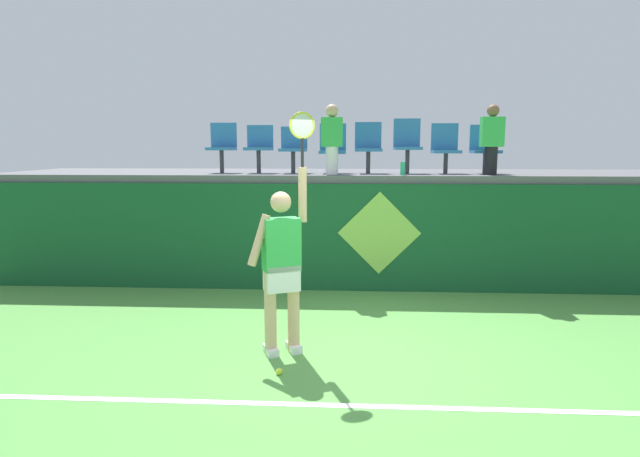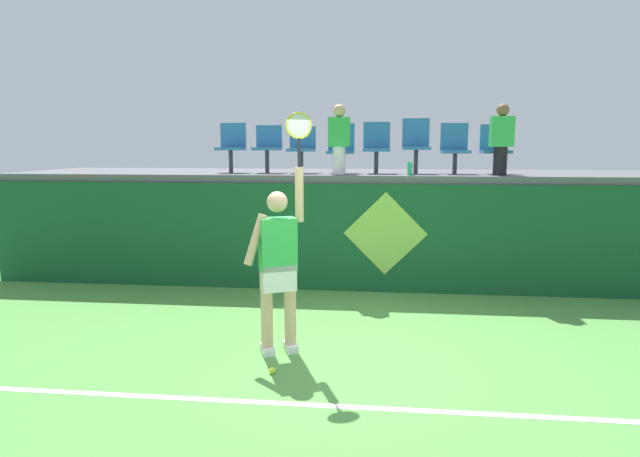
{
  "view_description": "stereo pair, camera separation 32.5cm",
  "coord_description": "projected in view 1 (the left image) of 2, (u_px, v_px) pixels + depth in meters",
  "views": [
    {
      "loc": [
        -0.02,
        -5.25,
        2.22
      ],
      "look_at": [
        -0.37,
        0.99,
        1.25
      ],
      "focal_mm": 29.59,
      "sensor_mm": 36.0,
      "label": 1
    },
    {
      "loc": [
        0.31,
        -5.22,
        2.22
      ],
      "look_at": [
        -0.37,
        0.99,
        1.25
      ],
      "focal_mm": 29.59,
      "sensor_mm": 36.0,
      "label": 2
    }
  ],
  "objects": [
    {
      "name": "ground_plane",
      "position": [
        350.0,
        361.0,
        5.52
      ],
      "size": [
        40.0,
        40.0,
        0.0
      ],
      "primitive_type": "plane",
      "color": "#519342"
    },
    {
      "name": "court_back_wall",
      "position": [
        350.0,
        237.0,
        8.18
      ],
      "size": [
        11.86,
        0.2,
        1.67
      ],
      "primitive_type": "cube",
      "color": "#144C28",
      "rests_on": "ground_plane"
    },
    {
      "name": "spectator_platform",
      "position": [
        351.0,
        175.0,
        9.26
      ],
      "size": [
        11.86,
        2.56,
        0.12
      ],
      "primitive_type": "cube",
      "color": "#56565B",
      "rests_on": "court_back_wall"
    },
    {
      "name": "court_baseline_stripe",
      "position": [
        350.0,
        406.0,
        4.56
      ],
      "size": [
        10.68,
        0.08,
        0.01
      ],
      "primitive_type": "cube",
      "color": "white",
      "rests_on": "ground_plane"
    },
    {
      "name": "tennis_player",
      "position": [
        282.0,
        263.0,
        5.6
      ],
      "size": [
        0.71,
        0.39,
        2.58
      ],
      "color": "white",
      "rests_on": "ground_plane"
    },
    {
      "name": "tennis_ball",
      "position": [
        279.0,
        371.0,
        5.18
      ],
      "size": [
        0.07,
        0.07,
        0.07
      ],
      "primitive_type": "sphere",
      "color": "#D1E533",
      "rests_on": "ground_plane"
    },
    {
      "name": "water_bottle",
      "position": [
        403.0,
        169.0,
        8.14
      ],
      "size": [
        0.07,
        0.07,
        0.2
      ],
      "primitive_type": "cylinder",
      "color": "#26B272",
      "rests_on": "spectator_platform"
    },
    {
      "name": "stadium_chair_0",
      "position": [
        222.0,
        145.0,
        8.83
      ],
      "size": [
        0.44,
        0.42,
        0.84
      ],
      "color": "#38383D",
      "rests_on": "spectator_platform"
    },
    {
      "name": "stadium_chair_1",
      "position": [
        259.0,
        145.0,
        8.79
      ],
      "size": [
        0.44,
        0.42,
        0.8
      ],
      "color": "#38383D",
      "rests_on": "spectator_platform"
    },
    {
      "name": "stadium_chair_2",
      "position": [
        293.0,
        147.0,
        8.76
      ],
      "size": [
        0.44,
        0.42,
        0.77
      ],
      "color": "#38383D",
      "rests_on": "spectator_platform"
    },
    {
      "name": "stadium_chair_3",
      "position": [
        333.0,
        147.0,
        8.74
      ],
      "size": [
        0.44,
        0.42,
        0.82
      ],
      "color": "#38383D",
      "rests_on": "spectator_platform"
    },
    {
      "name": "stadium_chair_4",
      "position": [
        368.0,
        145.0,
        8.7
      ],
      "size": [
        0.44,
        0.42,
        0.84
      ],
      "color": "#38383D",
      "rests_on": "spectator_platform"
    },
    {
      "name": "stadium_chair_5",
      "position": [
        407.0,
        143.0,
        8.66
      ],
      "size": [
        0.44,
        0.42,
        0.9
      ],
      "color": "#38383D",
      "rests_on": "spectator_platform"
    },
    {
      "name": "stadium_chair_6",
      "position": [
        445.0,
        146.0,
        8.64
      ],
      "size": [
        0.44,
        0.42,
        0.82
      ],
      "color": "#38383D",
      "rests_on": "spectator_platform"
    },
    {
      "name": "stadium_chair_7",
      "position": [
        485.0,
        147.0,
        8.6
      ],
      "size": [
        0.44,
        0.42,
        0.79
      ],
      "color": "#38383D",
      "rests_on": "spectator_platform"
    },
    {
      "name": "spectator_0",
      "position": [
        492.0,
        138.0,
        8.16
      ],
      "size": [
        0.34,
        0.2,
        1.08
      ],
      "color": "black",
      "rests_on": "spectator_platform"
    },
    {
      "name": "spectator_1",
      "position": [
        332.0,
        138.0,
        8.32
      ],
      "size": [
        0.34,
        0.2,
        1.09
      ],
      "color": "white",
      "rests_on": "spectator_platform"
    },
    {
      "name": "wall_signage_mount",
      "position": [
        378.0,
        291.0,
        8.18
      ],
      "size": [
        1.27,
        0.01,
        1.55
      ],
      "color": "#144C28",
      "rests_on": "ground_plane"
    }
  ]
}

